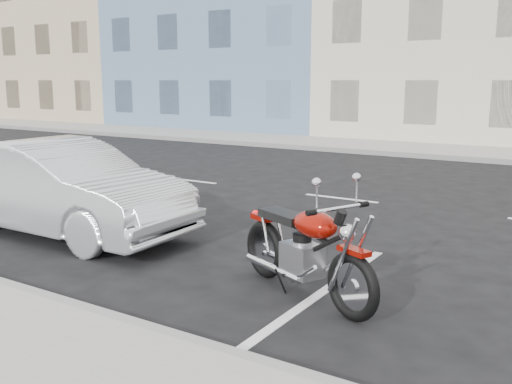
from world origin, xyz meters
TOP-DOWN VIEW (x-y plane):
  - ground at (0.00, 0.00)m, footprint 120.00×120.00m
  - sidewalk_far at (-5.00, 8.70)m, footprint 80.00×3.40m
  - curb_far at (-5.00, 7.00)m, footprint 80.00×0.12m
  - bldg_far_west at (-26.00, 16.30)m, footprint 12.00×12.00m
  - bldg_blue at (-14.00, 16.30)m, footprint 12.00×12.00m
  - bldg_cream at (-2.00, 16.30)m, footprint 12.00×12.00m
  - motorcycle at (0.61, -5.56)m, footprint 2.12×1.11m
  - sedan_silver at (-4.59, -4.89)m, footprint 4.51×1.63m

SIDE VIEW (x-z plane):
  - ground at x=0.00m, z-range 0.00..0.00m
  - sidewalk_far at x=-5.00m, z-range 0.00..0.15m
  - curb_far at x=-5.00m, z-range 0.00..0.16m
  - motorcycle at x=0.61m, z-range -0.05..1.09m
  - sedan_silver at x=-4.59m, z-range 0.00..1.48m
  - bldg_cream at x=-2.00m, z-range 0.00..11.50m
  - bldg_far_west at x=-26.00m, z-range 0.00..12.00m
  - bldg_blue at x=-14.00m, z-range 0.00..13.00m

